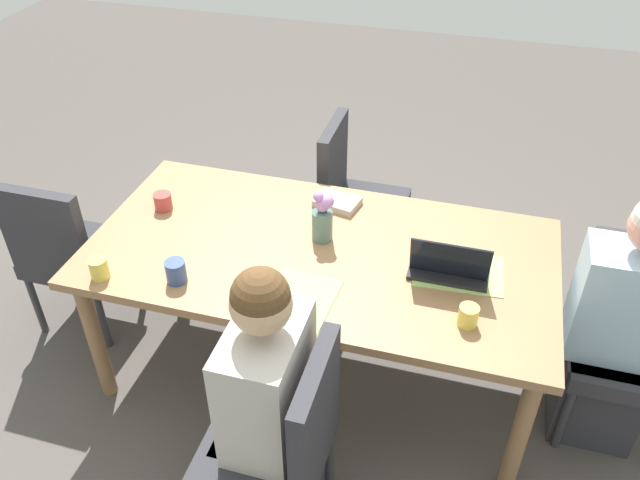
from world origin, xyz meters
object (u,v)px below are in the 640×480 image
Objects in this scene: chair_far_left_near at (284,439)px; person_head_left_left_mid at (615,335)px; dining_table at (320,262)px; coffee_mug_centre_left at (99,268)px; chair_near_left_far at (353,193)px; laptop_head_left_left_mid at (449,266)px; chair_head_right_right_near at (67,249)px; person_far_left_near at (269,416)px; coffee_mug_near_right at (176,272)px; coffee_mug_centre_right at (163,201)px; book_red_cover at (337,202)px; flower_vase at (323,216)px; chair_head_left_left_mid at (627,330)px; coffee_mug_near_left at (468,316)px.

chair_far_left_near is 0.75× the size of person_head_left_left_mid.
dining_table is 1.67× the size of person_head_left_left_mid.
chair_far_left_near reaches higher than coffee_mug_centre_left.
laptop_head_left_left_mid reaches higher than chair_near_left_far.
chair_far_left_near is at bearing 151.22° from chair_head_right_right_near.
coffee_mug_near_right is (0.52, -0.38, 0.25)m from person_far_left_near.
coffee_mug_near_right reaches higher than coffee_mug_centre_right.
book_red_cover is (-0.79, -0.77, -0.03)m from coffee_mug_centre_left.
flower_vase reaches higher than coffee_mug_centre_left.
chair_far_left_near is 10.15× the size of coffee_mug_centre_left.
chair_near_left_far is 0.82m from flower_vase.
chair_far_left_near is at bearing 60.08° from laptop_head_left_left_mid.
laptop_head_left_left_mid reaches higher than book_red_cover.
flower_vase reaches higher than chair_head_left_left_mid.
person_far_left_near is 5.97× the size of book_red_cover.
person_far_left_near is 3.73× the size of laptop_head_left_left_mid.
chair_near_left_far reaches higher than coffee_mug_near_left.
chair_head_right_right_near is at bearing -28.78° from chair_far_left_near.
person_head_left_left_mid is at bearing -167.80° from coffee_mug_centre_left.
coffee_mug_near_left is (-0.10, 0.27, -0.00)m from laptop_head_left_left_mid.
chair_head_right_right_near is (2.58, 0.15, 0.00)m from chair_head_left_left_mid.
chair_head_right_right_near is at bearing -7.03° from coffee_mug_near_left.
flower_vase is 0.76× the size of laptop_head_left_left_mid.
flower_vase is at bearing -9.30° from laptop_head_left_left_mid.
coffee_mug_near_left is (-0.55, -0.51, 0.27)m from chair_far_left_near.
chair_head_right_right_near is 1.95m from coffee_mug_near_left.
coffee_mug_centre_left is (-0.46, 0.37, 0.27)m from chair_head_right_right_near.
chair_far_left_near is at bearing 134.46° from coffee_mug_centre_right.
coffee_mug_near_right is at bearing 18.17° from laptop_head_left_left_mid.
coffee_mug_centre_left is 0.44× the size of book_red_cover.
chair_head_left_left_mid reaches higher than coffee_mug_near_left.
person_head_left_left_mid reaches higher than coffee_mug_centre_left.
laptop_head_left_left_mid reaches higher than coffee_mug_near_right.
person_far_left_near reaches higher than chair_near_left_far.
chair_near_left_far is 1.07m from coffee_mug_centre_right.
laptop_head_left_left_mid is at bearing -178.80° from chair_head_right_right_near.
book_red_cover is (0.11, -1.15, 0.24)m from chair_far_left_near.
book_red_cover is (0.04, -1.09, 0.22)m from person_far_left_near.
person_head_left_left_mid is 14.17× the size of coffee_mug_near_left.
flower_vase is (0.01, -0.08, 0.19)m from dining_table.
person_far_left_near is 1.33× the size of chair_head_right_right_near.
person_far_left_near is 1.12m from book_red_cover.
person_head_left_left_mid is at bearing 177.87° from coffee_mug_centre_right.
coffee_mug_near_left is at bearing -176.58° from coffee_mug_near_right.
laptop_head_left_left_mid is at bearing 125.62° from chair_near_left_far.
flower_vase is 0.29m from book_red_cover.
chair_near_left_far is at bearing -86.82° from dining_table.
book_red_cover is (1.32, -0.25, 0.24)m from chair_head_left_left_mid.
laptop_head_left_left_mid is at bearing -119.92° from chair_far_left_near.
chair_far_left_near is 1.56m from chair_head_right_right_near.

